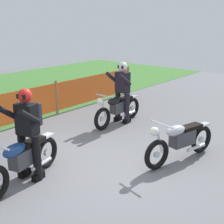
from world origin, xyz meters
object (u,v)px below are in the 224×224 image
(motorcycle_lead, at_px, (22,160))
(rider_trailing, at_px, (122,90))
(motorcycle_trailing, at_px, (118,108))
(rider_lead, at_px, (28,129))
(motorcycle_third, at_px, (180,140))

(motorcycle_lead, relative_size, rider_trailing, 1.15)
(motorcycle_trailing, xyz_separation_m, rider_lead, (-3.42, -0.69, 0.51))
(motorcycle_lead, xyz_separation_m, rider_lead, (0.21, 0.05, 0.50))
(motorcycle_lead, distance_m, motorcycle_trailing, 3.70)
(motorcycle_lead, xyz_separation_m, rider_trailing, (3.81, 0.75, 0.46))
(rider_lead, xyz_separation_m, rider_trailing, (3.61, 0.69, -0.03))
(motorcycle_lead, bearing_deg, rider_trailing, 177.06)
(rider_trailing, bearing_deg, rider_lead, 10.61)
(motorcycle_lead, distance_m, rider_trailing, 3.91)
(motorcycle_third, distance_m, rider_trailing, 2.76)
(rider_lead, bearing_deg, motorcycle_third, 129.88)
(motorcycle_trailing, bearing_deg, motorcycle_lead, 11.33)
(rider_lead, distance_m, rider_trailing, 3.67)
(motorcycle_trailing, height_order, rider_trailing, rider_trailing)
(motorcycle_trailing, bearing_deg, motorcycle_third, 67.07)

